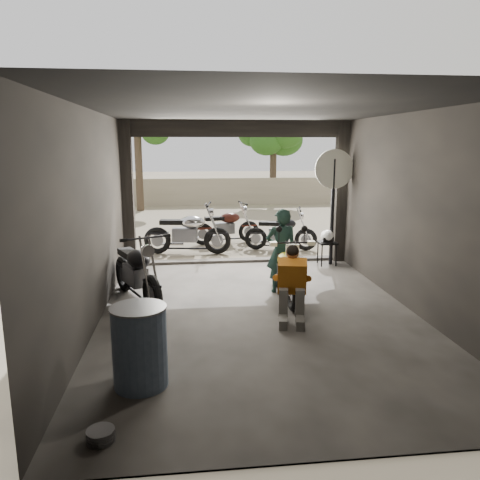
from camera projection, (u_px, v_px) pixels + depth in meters
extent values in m
plane|color=#7A6D56|center=(260.00, 317.00, 7.43)|extent=(80.00, 80.00, 0.00)
cube|color=#2D2B28|center=(260.00, 316.00, 7.43)|extent=(5.00, 7.00, 0.02)
plane|color=black|center=(262.00, 109.00, 6.79)|extent=(7.00, 7.00, 0.00)
cube|color=black|center=(330.00, 285.00, 3.70)|extent=(5.00, 0.02, 3.20)
cube|color=black|center=(92.00, 220.00, 6.83)|extent=(0.02, 7.00, 3.20)
cube|color=black|center=(417.00, 215.00, 7.39)|extent=(0.02, 7.00, 3.20)
cube|color=black|center=(128.00, 195.00, 10.13)|extent=(0.24, 0.24, 3.20)
cube|color=black|center=(340.00, 193.00, 10.66)|extent=(0.24, 0.24, 3.20)
cube|color=black|center=(236.00, 129.00, 10.15)|extent=(5.00, 0.16, 0.36)
cube|color=#2D2B28|center=(236.00, 261.00, 10.83)|extent=(5.00, 0.25, 0.08)
cube|color=gray|center=(211.00, 192.00, 20.93)|extent=(18.00, 0.30, 1.20)
cylinder|color=#382B1E|center=(139.00, 167.00, 18.89)|extent=(0.30, 0.30, 3.58)
ellipsoid|color=#1E4C14|center=(136.00, 109.00, 18.44)|extent=(2.20, 2.20, 3.14)
cylinder|color=#382B1E|center=(273.00, 169.00, 21.04)|extent=(0.30, 0.30, 3.20)
ellipsoid|color=#1E4C14|center=(274.00, 123.00, 20.64)|extent=(2.20, 2.20, 2.80)
imported|color=#152B26|center=(281.00, 251.00, 8.49)|extent=(0.58, 0.38, 1.57)
cube|color=black|center=(327.00, 243.00, 10.47)|extent=(0.39, 0.39, 0.04)
cylinder|color=black|center=(322.00, 256.00, 10.34)|extent=(0.03, 0.03, 0.53)
cylinder|color=black|center=(336.00, 256.00, 10.38)|extent=(0.03, 0.03, 0.53)
cylinder|color=black|center=(318.00, 253.00, 10.66)|extent=(0.03, 0.03, 0.53)
cylinder|color=black|center=(332.00, 252.00, 10.70)|extent=(0.03, 0.03, 0.53)
ellipsoid|color=white|center=(327.00, 236.00, 10.42)|extent=(0.34, 0.35, 0.28)
cylinder|color=#3E4F68|center=(140.00, 348.00, 5.20)|extent=(0.79, 0.79, 0.94)
cylinder|color=black|center=(332.00, 213.00, 10.38)|extent=(0.08, 0.08, 2.38)
cylinder|color=white|center=(334.00, 169.00, 10.16)|extent=(0.86, 0.03, 0.86)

